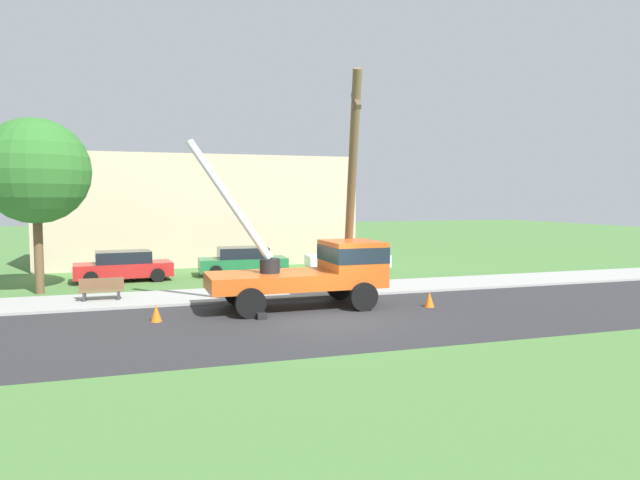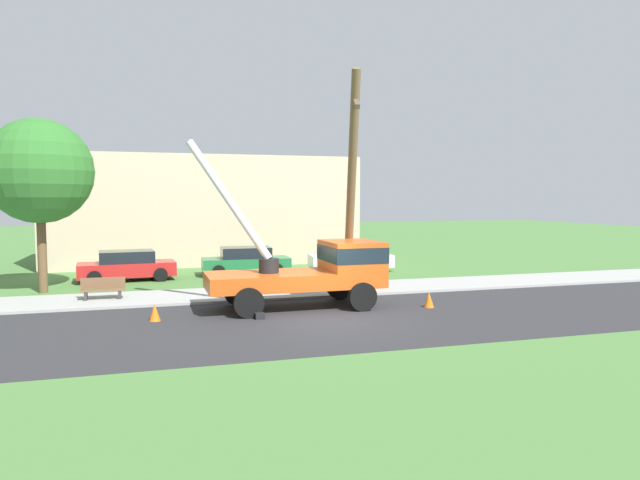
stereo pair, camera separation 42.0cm
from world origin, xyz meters
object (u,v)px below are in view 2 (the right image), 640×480
utility_truck (318,268)px  parked_sedan_red (127,266)px  traffic_cone_behind (155,312)px  parked_sedan_green (246,261)px  leaning_utility_pole (351,188)px  roadside_tree_near (39,172)px  traffic_cone_ahead (429,300)px  park_bench (103,289)px  parked_sedan_white (351,258)px

utility_truck → parked_sedan_red: size_ratio=1.49×
traffic_cone_behind → parked_sedan_red: parked_sedan_red is taller
parked_sedan_green → leaning_utility_pole: bearing=-73.7°
utility_truck → roadside_tree_near: roadside_tree_near is taller
traffic_cone_ahead → traffic_cone_behind: 9.44m
parked_sedan_green → roadside_tree_near: 10.39m
traffic_cone_behind → parked_sedan_green: parked_sedan_green is taller
roadside_tree_near → park_bench: bearing=-48.5°
utility_truck → leaning_utility_pole: bearing=19.0°
utility_truck → leaning_utility_pole: size_ratio=0.81×
leaning_utility_pole → parked_sedan_red: (-8.31, 8.34, -3.57)m
parked_sedan_red → park_bench: size_ratio=2.84×
parked_sedan_red → parked_sedan_green: (5.75, 0.43, 0.00)m
leaning_utility_pole → park_bench: leaning_utility_pole is taller
parked_sedan_white → roadside_tree_near: bearing=-168.1°
utility_truck → roadside_tree_near: size_ratio=0.95×
leaning_utility_pole → traffic_cone_ahead: size_ratio=14.99×
parked_sedan_red → roadside_tree_near: bearing=-139.9°
utility_truck → parked_sedan_white: (4.56, 9.23, -0.70)m
leaning_utility_pole → park_bench: 10.13m
parked_sedan_green → roadside_tree_near: roadside_tree_near is taller
utility_truck → traffic_cone_behind: utility_truck is taller
traffic_cone_ahead → park_bench: size_ratio=0.35×
traffic_cone_ahead → parked_sedan_green: bearing=114.9°
utility_truck → roadside_tree_near: 12.31m
park_bench → leaning_utility_pole: bearing=-17.2°
roadside_tree_near → traffic_cone_ahead: bearing=-28.3°
park_bench → parked_sedan_white: bearing=26.2°
parked_sedan_green → park_bench: parked_sedan_green is taller
traffic_cone_behind → roadside_tree_near: roadside_tree_near is taller
traffic_cone_ahead → park_bench: bearing=158.0°
traffic_cone_ahead → parked_sedan_white: (0.77, 10.51, 0.43)m
utility_truck → traffic_cone_ahead: size_ratio=12.11×
traffic_cone_behind → park_bench: 4.52m
traffic_cone_ahead → parked_sedan_green: parked_sedan_green is taller
utility_truck → traffic_cone_ahead: utility_truck is taller
utility_truck → parked_sedan_white: size_ratio=1.49×
traffic_cone_ahead → parked_sedan_green: (-4.89, 10.55, 0.43)m
utility_truck → park_bench: utility_truck is taller
utility_truck → roadside_tree_near: bearing=148.5°
parked_sedan_red → parked_sedan_white: same height
leaning_utility_pole → parked_sedan_white: 9.93m
parked_sedan_white → park_bench: size_ratio=2.85×
park_bench → parked_sedan_green: bearing=43.1°
traffic_cone_behind → parked_sedan_red: size_ratio=0.12×
utility_truck → parked_sedan_white: 10.31m
parked_sedan_white → roadside_tree_near: size_ratio=0.64×
utility_truck → parked_sedan_red: 11.20m
park_bench → roadside_tree_near: size_ratio=0.22×
parked_sedan_green → parked_sedan_white: 5.66m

